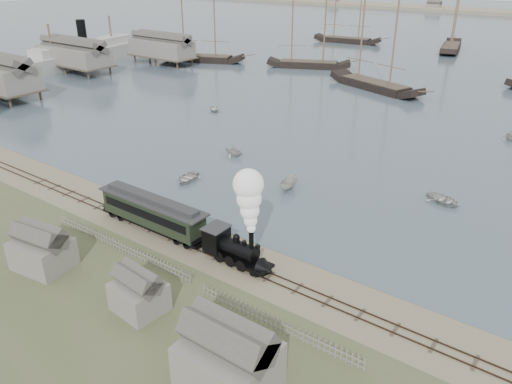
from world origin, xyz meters
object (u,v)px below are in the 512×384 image
Objects in this scene: passenger_coach at (153,212)px; locomotive at (245,226)px; beached_dinghy at (199,228)px; steamship at (83,42)px.

locomotive is at bearing 0.00° from passenger_coach.
steamship reaches higher than beached_dinghy.
steamship is at bearing 61.41° from beached_dinghy.
beached_dinghy is at bearing 162.60° from locomotive.
beached_dinghy is at bearing -128.79° from steamship.
beached_dinghy is (4.12, 2.52, -1.76)m from passenger_coach.
locomotive is 2.72× the size of beached_dinghy.
passenger_coach is 97.65m from steamship.
steamship is (-86.20, 50.25, 5.32)m from beached_dinghy.
steamship is at bearing 150.75° from locomotive.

